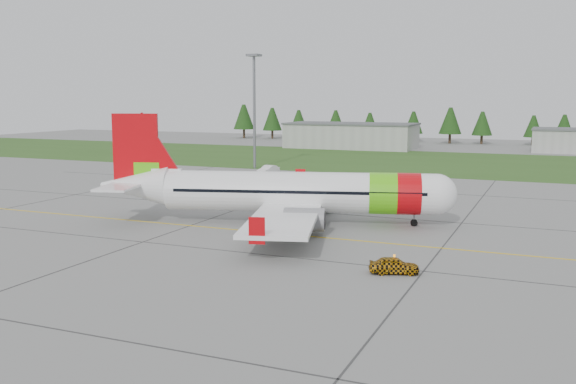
% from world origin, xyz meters
% --- Properties ---
extents(ground, '(320.00, 320.00, 0.00)m').
position_xyz_m(ground, '(0.00, 0.00, 0.00)').
color(ground, gray).
rests_on(ground, ground).
extents(aircraft, '(35.96, 33.93, 11.15)m').
position_xyz_m(aircraft, '(-6.18, 13.16, 3.21)').
color(aircraft, white).
rests_on(aircraft, ground).
extents(follow_me_car, '(1.66, 1.80, 3.66)m').
position_xyz_m(follow_me_car, '(8.12, -1.46, 1.83)').
color(follow_me_car, orange).
rests_on(follow_me_car, ground).
extents(service_van, '(1.87, 1.79, 4.78)m').
position_xyz_m(service_van, '(-25.69, 50.10, 2.39)').
color(service_van, white).
rests_on(service_van, ground).
extents(grass_strip, '(320.00, 50.00, 0.03)m').
position_xyz_m(grass_strip, '(0.00, 82.00, 0.01)').
color(grass_strip, '#30561E').
rests_on(grass_strip, ground).
extents(taxi_guideline, '(120.00, 0.25, 0.02)m').
position_xyz_m(taxi_guideline, '(0.00, 8.00, 0.01)').
color(taxi_guideline, gold).
rests_on(taxi_guideline, ground).
extents(hangar_west, '(32.00, 14.00, 6.00)m').
position_xyz_m(hangar_west, '(-30.00, 110.00, 3.00)').
color(hangar_west, '#A8A8A3').
rests_on(hangar_west, ground).
extents(floodlight_mast, '(0.50, 0.50, 20.00)m').
position_xyz_m(floodlight_mast, '(-32.00, 58.00, 10.00)').
color(floodlight_mast, slate).
rests_on(floodlight_mast, ground).
extents(treeline, '(160.00, 8.00, 10.00)m').
position_xyz_m(treeline, '(0.00, 138.00, 5.00)').
color(treeline, '#1C3F14').
rests_on(treeline, ground).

